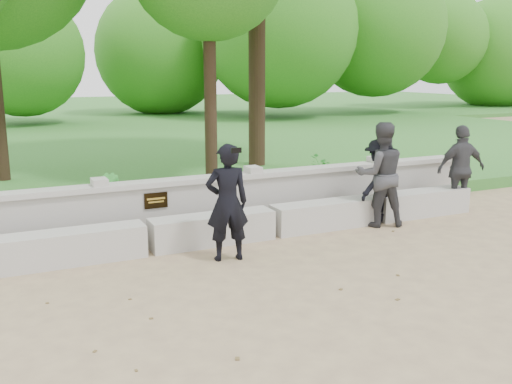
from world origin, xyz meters
The scene contains 10 objects.
ground centered at (0.00, 0.00, 0.00)m, with size 80.00×80.00×0.00m, color tan.
lawn centered at (0.00, 14.00, 0.12)m, with size 40.00×22.00×0.25m, color #306B26.
concrete_bench centered at (0.00, 1.90, 0.22)m, with size 11.90×0.45×0.45m.
parapet_wall centered at (0.00, 2.60, 0.46)m, with size 12.50×0.35×0.90m.
man_main centered at (0.92, 1.13, 0.81)m, with size 0.64×0.58×1.61m.
visitor_left centered at (3.90, 1.68, 0.87)m, with size 1.01×0.89×1.74m.
visitor_mid centered at (3.97, 1.80, 0.73)m, with size 1.08×0.88×1.45m.
visitor_right centered at (5.80, 1.80, 0.80)m, with size 0.99×0.56×1.60m.
shrub_b centered at (-0.19, 3.30, 0.59)m, with size 0.38×0.30×0.68m, color green.
shrub_c centered at (4.40, 4.28, 0.53)m, with size 0.51×0.44×0.57m, color green.
Camera 1 is at (-1.95, -5.82, 2.57)m, focal length 40.00 mm.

